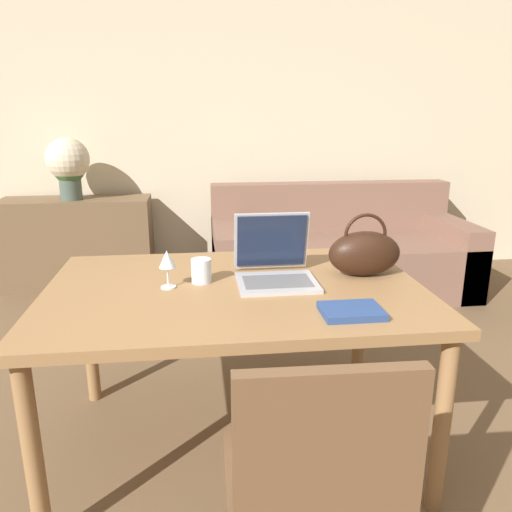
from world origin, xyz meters
The scene contains 11 objects.
wall_back centered at (0.00, 3.36, 1.35)m, with size 10.00×0.06×2.70m.
dining_table centered at (-0.06, 0.84, 0.65)m, with size 1.47×1.01×0.73m.
chair centered at (0.07, 0.01, 0.49)m, with size 0.45×0.45×0.88m.
couch centered at (0.92, 2.73, 0.28)m, with size 1.99×0.92×0.82m.
sideboard centered at (-1.17, 3.08, 0.36)m, with size 1.17×0.40×0.72m.
laptop centered at (0.10, 0.91, 0.79)m, with size 0.31×0.32×0.26m.
drinking_glass centered at (-0.19, 0.91, 0.77)m, with size 0.08×0.08×0.10m.
wine_glass centered at (-0.32, 0.85, 0.83)m, with size 0.07×0.07×0.15m.
handbag centered at (0.48, 0.91, 0.82)m, with size 0.30×0.15×0.26m.
flower_vase centered at (-1.17, 3.04, 1.00)m, with size 0.33×0.33×0.48m.
book centered at (0.31, 0.51, 0.74)m, with size 0.20×0.16×0.02m.
Camera 1 is at (-0.20, -1.01, 1.38)m, focal length 35.00 mm.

